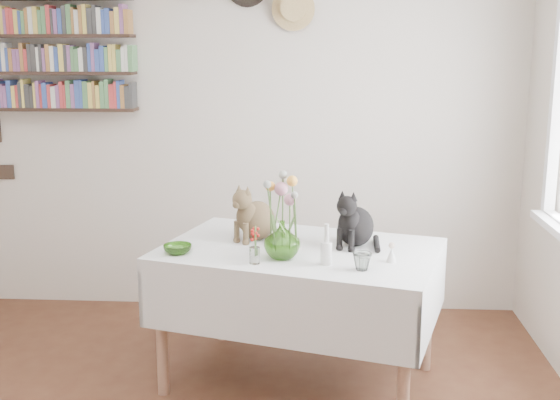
# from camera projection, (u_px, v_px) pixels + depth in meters

# --- Properties ---
(room) EXTENTS (4.08, 4.58, 2.58)m
(room) POSITION_uv_depth(u_px,v_px,m) (144.00, 204.00, 2.58)
(room) COLOR brown
(room) RESTS_ON ground
(dining_table) EXTENTS (1.63, 1.28, 0.77)m
(dining_table) POSITION_uv_depth(u_px,v_px,m) (300.00, 282.00, 3.77)
(dining_table) COLOR white
(dining_table) RESTS_ON room
(tabby_cat) EXTENTS (0.34, 0.35, 0.32)m
(tabby_cat) POSITION_uv_depth(u_px,v_px,m) (257.00, 210.00, 3.88)
(tabby_cat) COLOR brown
(tabby_cat) RESTS_ON dining_table
(black_cat) EXTENTS (0.31, 0.34, 0.32)m
(black_cat) POSITION_uv_depth(u_px,v_px,m) (356.00, 216.00, 3.75)
(black_cat) COLOR black
(black_cat) RESTS_ON dining_table
(flower_vase) EXTENTS (0.20, 0.20, 0.19)m
(flower_vase) POSITION_uv_depth(u_px,v_px,m) (282.00, 240.00, 3.53)
(flower_vase) COLOR #71B642
(flower_vase) RESTS_ON dining_table
(green_bowl) EXTENTS (0.20, 0.20, 0.05)m
(green_bowl) POSITION_uv_depth(u_px,v_px,m) (178.00, 249.00, 3.62)
(green_bowl) COLOR #71B642
(green_bowl) RESTS_ON dining_table
(drinking_glass) EXTENTS (0.13, 0.13, 0.09)m
(drinking_glass) POSITION_uv_depth(u_px,v_px,m) (362.00, 261.00, 3.35)
(drinking_glass) COLOR white
(drinking_glass) RESTS_ON dining_table
(candlestick) EXTENTS (0.06, 0.06, 0.21)m
(candlestick) POSITION_uv_depth(u_px,v_px,m) (326.00, 251.00, 3.43)
(candlestick) COLOR white
(candlestick) RESTS_ON dining_table
(berry_jar) EXTENTS (0.05, 0.05, 0.21)m
(berry_jar) POSITION_uv_depth(u_px,v_px,m) (255.00, 245.00, 3.44)
(berry_jar) COLOR white
(berry_jar) RESTS_ON dining_table
(porcelain_figurine) EXTENTS (0.05, 0.05, 0.10)m
(porcelain_figurine) POSITION_uv_depth(u_px,v_px,m) (391.00, 253.00, 3.48)
(porcelain_figurine) COLOR white
(porcelain_figurine) RESTS_ON dining_table
(flower_bouquet) EXTENTS (0.17, 0.13, 0.39)m
(flower_bouquet) POSITION_uv_depth(u_px,v_px,m) (282.00, 192.00, 3.49)
(flower_bouquet) COLOR #4C7233
(flower_bouquet) RESTS_ON flower_vase
(bookshelf_unit) EXTENTS (1.00, 0.16, 0.91)m
(bookshelf_unit) POSITION_uv_depth(u_px,v_px,m) (58.00, 42.00, 4.63)
(bookshelf_unit) COLOR #301F16
(bookshelf_unit) RESTS_ON room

